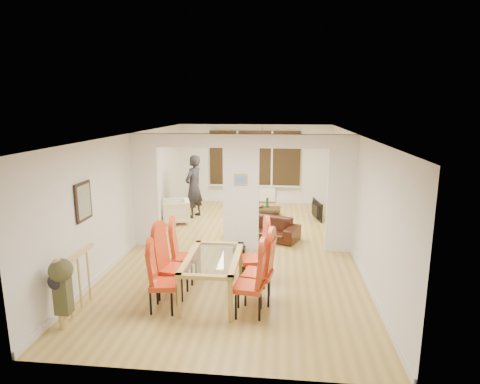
% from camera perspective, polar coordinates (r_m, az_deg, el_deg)
% --- Properties ---
extents(floor, '(5.00, 9.00, 0.01)m').
position_cam_1_polar(floor, '(9.35, 0.16, -7.84)').
color(floor, tan).
rests_on(floor, ground).
extents(room_walls, '(5.00, 9.00, 2.60)m').
position_cam_1_polar(room_walls, '(8.99, 0.16, -0.03)').
color(room_walls, silver).
rests_on(room_walls, floor).
extents(divider_wall, '(5.00, 0.18, 2.60)m').
position_cam_1_polar(divider_wall, '(8.99, 0.16, -0.03)').
color(divider_wall, white).
rests_on(divider_wall, floor).
extents(bay_window_blinds, '(3.00, 0.08, 1.80)m').
position_cam_1_polar(bay_window_blinds, '(13.32, 2.10, 4.84)').
color(bay_window_blinds, black).
rests_on(bay_window_blinds, room_walls).
extents(radiator, '(1.40, 0.08, 0.50)m').
position_cam_1_polar(radiator, '(13.49, 2.05, -0.25)').
color(radiator, white).
rests_on(radiator, floor).
extents(pendant_light, '(0.36, 0.36, 0.36)m').
position_cam_1_polar(pendant_light, '(12.10, 3.18, 7.18)').
color(pendant_light, orange).
rests_on(pendant_light, room_walls).
extents(stair_newel, '(0.40, 1.20, 1.10)m').
position_cam_1_polar(stair_newel, '(6.90, -22.10, -11.37)').
color(stair_newel, tan).
rests_on(stair_newel, floor).
extents(wall_poster, '(0.04, 0.52, 0.67)m').
position_cam_1_polar(wall_poster, '(7.35, -21.39, -1.25)').
color(wall_poster, gray).
rests_on(wall_poster, room_walls).
extents(pillar_photo, '(0.30, 0.03, 0.25)m').
position_cam_1_polar(pillar_photo, '(8.83, 0.10, 1.74)').
color(pillar_photo, '#4C8CD8').
rests_on(pillar_photo, divider_wall).
extents(dining_table, '(0.88, 1.57, 0.74)m').
position_cam_1_polar(dining_table, '(6.92, -3.87, -12.03)').
color(dining_table, '#B29241').
rests_on(dining_table, floor).
extents(dining_chair_la, '(0.48, 0.48, 1.05)m').
position_cam_1_polar(dining_chair_la, '(6.57, -10.83, -12.12)').
color(dining_chair_la, '#BB3413').
rests_on(dining_chair_la, floor).
extents(dining_chair_lb, '(0.54, 0.54, 1.16)m').
position_cam_1_polar(dining_chair_lb, '(6.97, -9.54, -10.09)').
color(dining_chair_lb, '#BB3413').
rests_on(dining_chair_lb, floor).
extents(dining_chair_lc, '(0.48, 0.48, 1.09)m').
position_cam_1_polar(dining_chair_lc, '(7.52, -7.96, -8.64)').
color(dining_chair_lc, '#BB3413').
rests_on(dining_chair_lc, floor).
extents(dining_chair_ra, '(0.50, 0.50, 1.10)m').
position_cam_1_polar(dining_chair_ra, '(6.33, 1.25, -12.60)').
color(dining_chair_ra, '#BB3413').
rests_on(dining_chair_ra, floor).
extents(dining_chair_rb, '(0.53, 0.53, 1.14)m').
position_cam_1_polar(dining_chair_rb, '(6.72, 2.55, -10.90)').
color(dining_chair_rb, '#BB3413').
rests_on(dining_chair_rb, floor).
extents(dining_chair_rc, '(0.54, 0.54, 1.13)m').
position_cam_1_polar(dining_chair_rc, '(7.32, 2.05, -8.93)').
color(dining_chair_rc, '#BB3413').
rests_on(dining_chair_rc, floor).
extents(sofa, '(1.92, 1.31, 0.52)m').
position_cam_1_polar(sofa, '(9.95, 3.17, -5.02)').
color(sofa, black).
rests_on(sofa, floor).
extents(armchair, '(0.88, 0.90, 0.66)m').
position_cam_1_polar(armchair, '(11.29, -9.07, -2.70)').
color(armchair, '#E9E4C5').
rests_on(armchair, floor).
extents(person, '(0.78, 0.66, 1.82)m').
position_cam_1_polar(person, '(11.68, -6.59, 0.79)').
color(person, black).
rests_on(person, floor).
extents(television, '(0.92, 0.29, 0.53)m').
position_cam_1_polar(television, '(11.74, 10.50, -2.52)').
color(television, black).
rests_on(television, floor).
extents(coffee_table, '(1.15, 0.73, 0.24)m').
position_cam_1_polar(coffee_table, '(11.90, 3.19, -2.83)').
color(coffee_table, '#342511').
rests_on(coffee_table, floor).
extents(bottle, '(0.08, 0.08, 0.30)m').
position_cam_1_polar(bottle, '(11.91, 3.90, -1.47)').
color(bottle, '#143F19').
rests_on(bottle, coffee_table).
extents(bowl, '(0.23, 0.23, 0.06)m').
position_cam_1_polar(bowl, '(11.91, 2.81, -2.07)').
color(bowl, '#342511').
rests_on(bowl, coffee_table).
extents(shoes, '(0.26, 0.29, 0.11)m').
position_cam_1_polar(shoes, '(9.03, -0.11, -8.21)').
color(shoes, black).
rests_on(shoes, floor).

